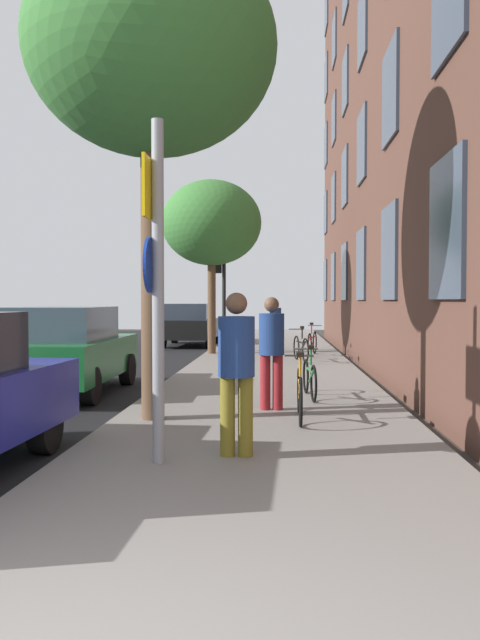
% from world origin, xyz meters
% --- Properties ---
extents(ground_plane, '(41.80, 41.80, 0.00)m').
position_xyz_m(ground_plane, '(-2.40, 15.00, 0.00)').
color(ground_plane, '#332D28').
extents(road_asphalt, '(7.00, 38.00, 0.01)m').
position_xyz_m(road_asphalt, '(-4.50, 15.00, 0.01)').
color(road_asphalt, black).
rests_on(road_asphalt, ground).
extents(sidewalk, '(4.20, 38.00, 0.12)m').
position_xyz_m(sidewalk, '(1.10, 15.00, 0.06)').
color(sidewalk, gray).
rests_on(sidewalk, ground).
extents(sign_post, '(0.16, 0.60, 3.42)m').
position_xyz_m(sign_post, '(0.07, 4.19, 2.02)').
color(sign_post, gray).
rests_on(sign_post, sidewalk).
extents(traffic_light, '(0.43, 0.24, 3.36)m').
position_xyz_m(traffic_light, '(-0.56, 18.14, 2.43)').
color(traffic_light, black).
rests_on(traffic_light, sidewalk).
extents(tree_near, '(3.41, 3.41, 6.51)m').
position_xyz_m(tree_near, '(-0.43, 6.53, 5.14)').
color(tree_near, brown).
rests_on(tree_near, sidewalk).
extents(tree_far, '(3.06, 3.06, 5.32)m').
position_xyz_m(tree_far, '(-0.76, 17.34, 4.11)').
color(tree_far, brown).
rests_on(tree_far, sidewalk).
extents(bicycle_0, '(0.42, 1.70, 0.94)m').
position_xyz_m(bicycle_0, '(1.59, 6.60, 0.49)').
color(bicycle_0, black).
rests_on(bicycle_0, sidewalk).
extents(bicycle_1, '(0.42, 1.60, 0.89)m').
position_xyz_m(bicycle_1, '(1.82, 8.56, 0.47)').
color(bicycle_1, black).
rests_on(bicycle_1, sidewalk).
extents(bicycle_2, '(0.49, 1.72, 0.95)m').
position_xyz_m(bicycle_2, '(1.89, 14.89, 0.49)').
color(bicycle_2, black).
rests_on(bicycle_2, sidewalk).
extents(bicycle_3, '(0.50, 1.70, 0.98)m').
position_xyz_m(bicycle_3, '(2.30, 16.82, 0.50)').
color(bicycle_3, black).
rests_on(bicycle_3, sidewalk).
extents(pedestrian_0, '(0.54, 0.54, 1.71)m').
position_xyz_m(pedestrian_0, '(0.86, 4.52, 1.10)').
color(pedestrian_0, olive).
rests_on(pedestrian_0, sidewalk).
extents(pedestrian_1, '(0.44, 0.44, 1.68)m').
position_xyz_m(pedestrian_1, '(1.19, 7.36, 1.08)').
color(pedestrian_1, maroon).
rests_on(pedestrian_1, sidewalk).
extents(pedestrian_2, '(0.51, 0.51, 1.64)m').
position_xyz_m(pedestrian_2, '(1.19, 17.97, 1.05)').
color(pedestrian_2, '#26262D').
rests_on(pedestrian_2, sidewalk).
extents(car_1, '(1.97, 4.08, 1.62)m').
position_xyz_m(car_1, '(-2.68, 9.45, 0.84)').
color(car_1, '#19662D').
rests_on(car_1, road_asphalt).
extents(car_2, '(2.02, 4.27, 1.62)m').
position_xyz_m(car_2, '(-2.09, 22.17, 0.84)').
color(car_2, black).
rests_on(car_2, road_asphalt).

